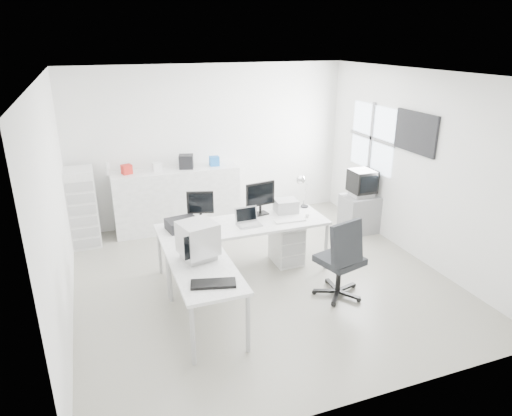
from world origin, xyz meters
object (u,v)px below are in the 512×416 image
object	(u,v)px
lcd_monitor_small	(200,207)
laptop	(249,219)
drawer_pedestal	(287,244)
crt_tv	(362,183)
laser_printer	(286,206)
lcd_monitor_large	(260,199)
filing_cabinet	(83,208)
sideboard	(177,199)
crt_monitor	(198,241)
main_desk	(244,247)
tv_cabinet	(360,214)
inkjet_printer	(182,224)
side_desk	(205,297)
office_chair	(340,256)

from	to	relation	value
lcd_monitor_small	laptop	xyz separation A→B (m)	(0.60, -0.35, -0.14)
drawer_pedestal	crt_tv	size ratio (longest dim) A/B	1.20
laser_printer	crt_tv	bearing A→B (deg)	20.41
drawer_pedestal	laser_printer	world-z (taller)	laser_printer
lcd_monitor_large	crt_tv	xyz separation A→B (m)	(2.02, 0.43, -0.11)
crt_tv	filing_cabinet	size ratio (longest dim) A/B	0.39
lcd_monitor_small	sideboard	size ratio (longest dim) A/B	0.22
laptop	sideboard	size ratio (longest dim) A/B	0.14
crt_monitor	filing_cabinet	size ratio (longest dim) A/B	0.35
lcd_monitor_small	crt_tv	world-z (taller)	lcd_monitor_small
main_desk	crt_tv	xyz separation A→B (m)	(2.37, 0.68, 0.50)
crt_monitor	filing_cabinet	xyz separation A→B (m)	(-1.28, 2.63, -0.34)
tv_cabinet	drawer_pedestal	bearing A→B (deg)	-159.34
sideboard	inkjet_printer	bearing A→B (deg)	-98.46
side_desk	inkjet_printer	size ratio (longest dim) A/B	3.43
inkjet_printer	sideboard	world-z (taller)	sideboard
office_chair	main_desk	bearing A→B (deg)	116.80
inkjet_printer	crt_monitor	distance (m)	0.96
main_desk	lcd_monitor_small	world-z (taller)	lcd_monitor_small
side_desk	laptop	xyz separation A→B (m)	(0.90, 1.00, 0.47)
laser_printer	crt_monitor	xyz separation A→B (m)	(-1.60, -1.07, 0.13)
crt_tv	laptop	bearing A→B (deg)	-161.42
side_desk	sideboard	bearing A→B (deg)	84.86
sideboard	lcd_monitor_small	bearing A→B (deg)	-89.08
filing_cabinet	crt_monitor	bearing A→B (deg)	-64.05
filing_cabinet	office_chair	bearing A→B (deg)	-42.69
lcd_monitor_large	tv_cabinet	xyz separation A→B (m)	(2.02, 0.43, -0.66)
tv_cabinet	crt_tv	xyz separation A→B (m)	(0.00, -0.00, 0.55)
tv_cabinet	sideboard	distance (m)	3.21
lcd_monitor_large	crt_monitor	world-z (taller)	lcd_monitor_large
lcd_monitor_small	crt_monitor	size ratio (longest dim) A/B	1.04
lcd_monitor_large	crt_tv	size ratio (longest dim) A/B	0.96
crt_tv	filing_cabinet	bearing A→B (deg)	166.28
drawer_pedestal	laptop	xyz separation A→B (m)	(-0.65, -0.15, 0.55)
lcd_monitor_small	sideboard	distance (m)	1.74
side_desk	laser_printer	size ratio (longest dim) A/B	4.26
main_desk	drawer_pedestal	xyz separation A→B (m)	(0.70, 0.05, -0.08)
lcd_monitor_large	side_desk	bearing A→B (deg)	-141.05
crt_tv	sideboard	world-z (taller)	crt_tv
drawer_pedestal	inkjet_printer	bearing A→B (deg)	178.15
inkjet_printer	laser_printer	size ratio (longest dim) A/B	1.24
lcd_monitor_large	sideboard	world-z (taller)	lcd_monitor_large
side_desk	drawer_pedestal	size ratio (longest dim) A/B	2.33
crt_monitor	laser_printer	bearing A→B (deg)	19.56
main_desk	laser_printer	bearing A→B (deg)	16.35
main_desk	crt_tv	size ratio (longest dim) A/B	4.80
crt_monitor	crt_tv	distance (m)	3.57
laser_printer	filing_cabinet	xyz separation A→B (m)	(-2.88, 1.56, -0.20)
laser_printer	tv_cabinet	distance (m)	1.76
tv_cabinet	sideboard	size ratio (longest dim) A/B	0.30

